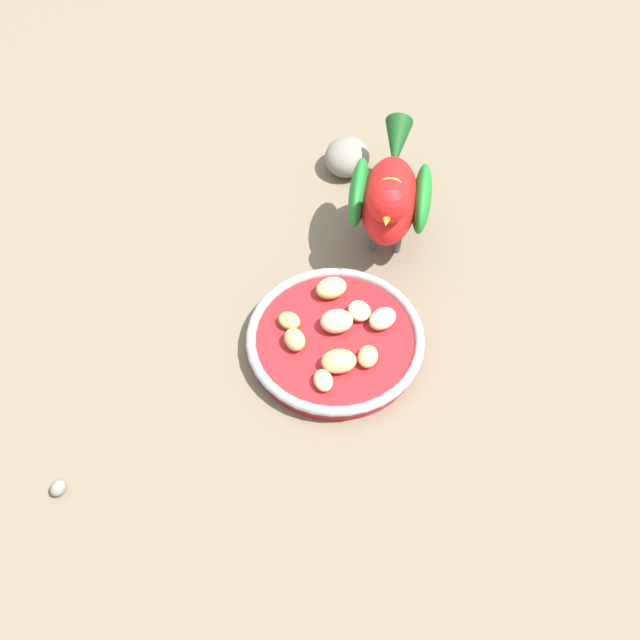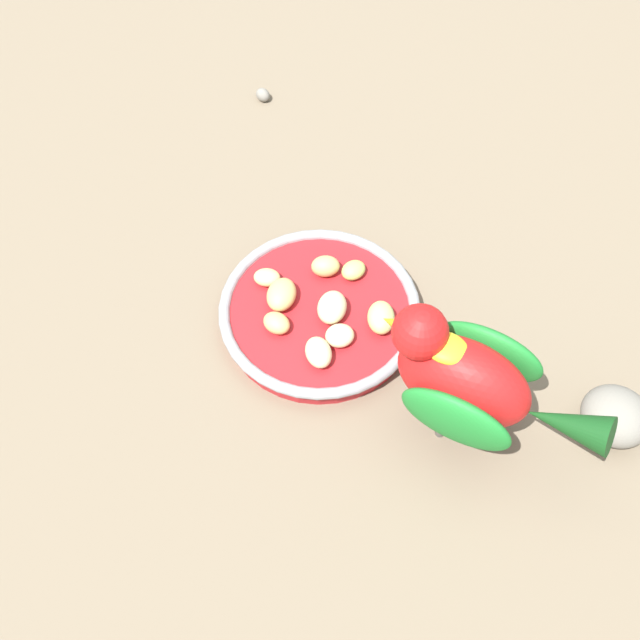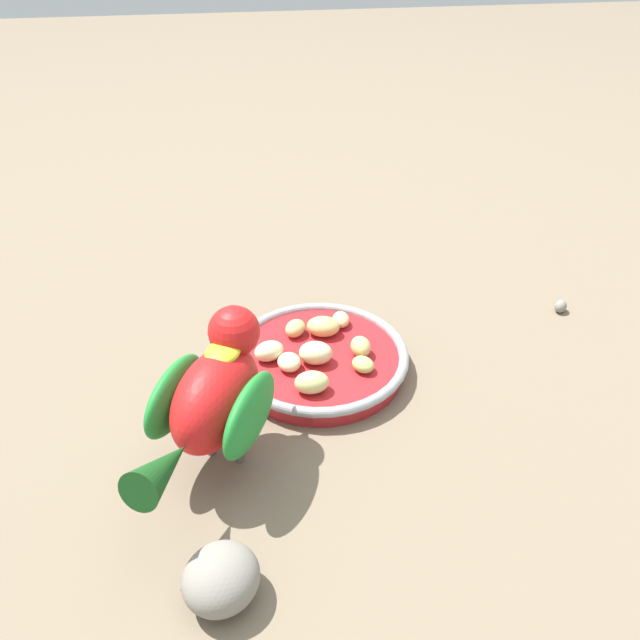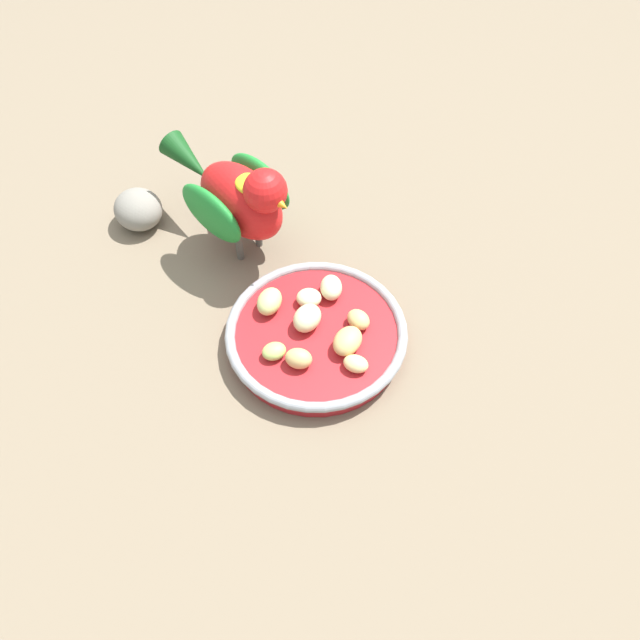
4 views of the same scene
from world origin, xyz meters
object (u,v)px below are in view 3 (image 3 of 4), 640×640
Objects in this scene: pebble_0 at (561,306)px; feeding_bowl at (320,362)px; apple_piece_2 at (312,382)px; apple_piece_1 at (316,353)px; apple_piece_8 at (341,320)px; apple_piece_0 at (289,362)px; rock_large at (221,579)px; apple_piece_6 at (361,347)px; apple_piece_3 at (269,348)px; apple_piece_7 at (323,326)px; parrot at (214,397)px; apple_piece_5 at (295,328)px; apple_piece_4 at (363,364)px.

feeding_bowl is at bearing -166.01° from pebble_0.
apple_piece_1 is at bearing 76.87° from apple_piece_2.
feeding_bowl is 0.07m from apple_piece_8.
rock_large is at bearing -107.10° from apple_piece_0.
apple_piece_6 is 1.57× the size of pebble_0.
rock_large is (-0.06, -0.28, -0.01)m from apple_piece_3.
apple_piece_0 is 0.10m from apple_piece_8.
apple_piece_7 is 1.43× the size of apple_piece_8.
apple_piece_7 is 0.22m from parrot.
feeding_bowl is 0.19m from parrot.
feeding_bowl is 7.23× the size of apple_piece_5.
apple_piece_6 is at bearing 59.25° from rock_large.
apple_piece_6 is 0.06m from apple_piece_8.
apple_piece_4 reaches higher than feeding_bowl.
apple_piece_6 is 0.32m from rock_large.
apple_piece_6 is (0.07, -0.05, 0.00)m from apple_piece_5.
apple_piece_7 is (0.07, 0.03, 0.00)m from apple_piece_3.
apple_piece_6 is (0.05, -0.00, 0.02)m from feeding_bowl.
feeding_bowl is 0.05m from apple_piece_5.
apple_piece_0 is at bearing -128.08° from apple_piece_7.
apple_piece_2 is at bearing -27.25° from parrot.
apple_piece_0 is at bearing -165.85° from apple_piece_1.
pebble_0 is (0.32, 0.04, -0.02)m from apple_piece_7.
pebble_0 is at bearing 4.27° from apple_piece_8.
rock_large is at bearing -112.94° from feeding_bowl.
apple_piece_1 is at bearing -18.29° from apple_piece_3.
apple_piece_3 is at bearing 4.06° from parrot.
apple_piece_8 is 0.42× the size of rock_large.
apple_piece_8 is (0.06, 0.01, -0.00)m from apple_piece_5.
apple_piece_2 is 1.40× the size of apple_piece_4.
apple_piece_1 is 1.32× the size of apple_piece_5.
apple_piece_3 reaches higher than apple_piece_0.
apple_piece_3 is (-0.04, 0.07, -0.00)m from apple_piece_2.
apple_piece_1 is 1.01× the size of apple_piece_2.
apple_piece_5 is at bearing -167.45° from apple_piece_8.
apple_piece_0 is 0.77× the size of apple_piece_1.
apple_piece_4 reaches higher than pebble_0.
apple_piece_2 is 0.10m from apple_piece_5.
feeding_bowl is at bearing -119.31° from apple_piece_8.
apple_piece_7 is at bearing 73.94° from apple_piece_1.
rock_large reaches higher than apple_piece_0.
apple_piece_8 is 0.25m from parrot.
apple_piece_6 is (0.00, 0.03, 0.00)m from apple_piece_4.
feeding_bowl is 0.02m from apple_piece_1.
parrot is at bearing -154.71° from pebble_0.
apple_piece_1 is at bearing 67.37° from rock_large.
apple_piece_6 is at bearing -0.24° from feeding_bowl.
feeding_bowl is 7.45× the size of apple_piece_8.
apple_piece_7 is (-0.04, 0.04, 0.00)m from apple_piece_6.
apple_piece_0 and apple_piece_5 have the same top height.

